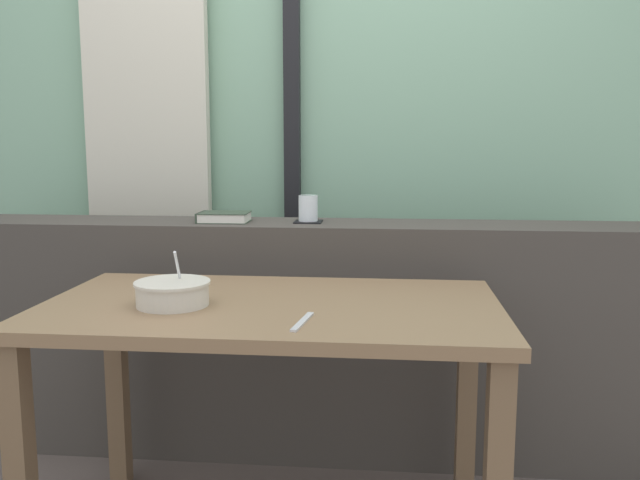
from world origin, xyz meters
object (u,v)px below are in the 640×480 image
at_px(juice_glass, 308,209).
at_px(closed_book, 224,217).
at_px(soup_bowl, 173,293).
at_px(breakfast_table, 271,339).
at_px(fork_utensil, 302,322).
at_px(coaster_square, 308,222).

xyz_separation_m(juice_glass, closed_book, (-0.31, -0.02, -0.03)).
bearing_deg(juice_glass, soup_bowl, -112.96).
distance_m(breakfast_table, closed_book, 0.73).
height_order(breakfast_table, soup_bowl, soup_bowl).
bearing_deg(fork_utensil, juice_glass, 103.68).
bearing_deg(soup_bowl, coaster_square, 67.04).
xyz_separation_m(juice_glass, soup_bowl, (-0.29, -0.69, -0.16)).
bearing_deg(coaster_square, breakfast_table, -92.97).
bearing_deg(juice_glass, coaster_square, 180.00).
xyz_separation_m(breakfast_table, juice_glass, (0.03, 0.63, 0.30)).
bearing_deg(breakfast_table, fork_utensil, -60.18).
distance_m(closed_book, soup_bowl, 0.69).
bearing_deg(soup_bowl, closed_book, 91.70).
distance_m(juice_glass, closed_book, 0.32).
bearing_deg(juice_glass, breakfast_table, -92.97).
distance_m(closed_book, fork_utensil, 0.92).
height_order(breakfast_table, coaster_square, coaster_square).
distance_m(breakfast_table, coaster_square, 0.68).
bearing_deg(breakfast_table, coaster_square, 87.03).
bearing_deg(closed_book, fork_utensil, -64.15).
relative_size(closed_book, soup_bowl, 0.91).
distance_m(coaster_square, soup_bowl, 0.76).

